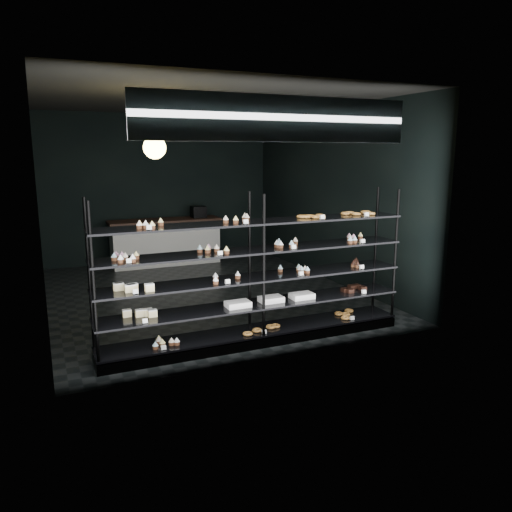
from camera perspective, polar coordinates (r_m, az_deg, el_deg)
name	(u,v)px	position (r m, az deg, el deg)	size (l,w,h in m)	color
room	(201,200)	(8.41, -6.32, 6.33)	(5.01, 6.01, 3.20)	black
display_shelf	(255,295)	(6.30, -0.14, -4.45)	(4.00, 0.50, 1.91)	black
signage	(279,119)	(5.66, 2.70, 15.42)	(3.30, 0.05, 0.50)	#0B133B
pendant_lamp	(155,147)	(6.99, -11.51, 12.06)	(0.30, 0.30, 0.88)	black
service_counter	(166,241)	(10.94, -10.23, 1.68)	(2.37, 0.65, 1.23)	beige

